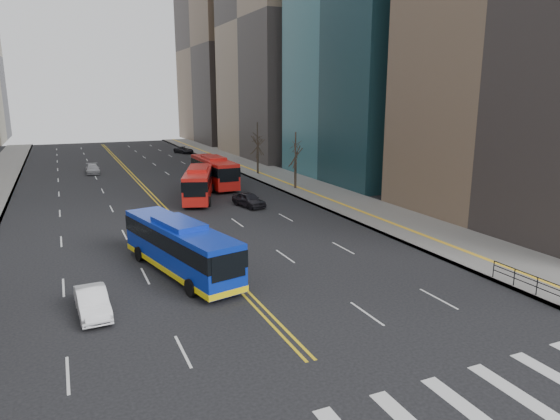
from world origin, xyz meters
The scene contains 12 objects.
sidewalk_right centered at (17.50, 45.00, 0.07)m, with size 7.00×130.00×0.15m, color slate.
centerline centered at (0.00, 55.00, 0.01)m, with size 0.55×100.00×0.01m.
office_towers centered at (0.12, 68.51, 23.92)m, with size 83.00×134.00×58.00m.
pedestrian_railing centered at (14.30, 6.00, 0.82)m, with size 0.06×6.06×1.02m.
street_trees centered at (-7.18, 34.55, 4.87)m, with size 35.20×47.20×7.60m.
blue_bus centered at (-2.57, 17.65, 1.77)m, with size 5.01×11.81×3.37m.
red_bus_near centered at (4.22, 38.80, 1.90)m, with size 5.83×10.96×3.42m.
red_bus_far centered at (7.92, 45.71, 2.00)m, with size 2.97×11.39×3.60m.
car_white centered at (-7.97, 13.46, 0.67)m, with size 1.42×4.08×1.34m, color white.
car_dark_mid centered at (7.80, 33.44, 0.72)m, with size 1.69×4.21×1.44m, color black.
car_silver centered at (-4.80, 62.01, 0.65)m, with size 1.81×4.45×1.29m, color #A4A3A8.
car_dark_far centered at (12.50, 81.08, 0.62)m, with size 2.05×4.45×1.24m, color black.
Camera 1 is at (-8.78, -11.61, 10.84)m, focal length 32.00 mm.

